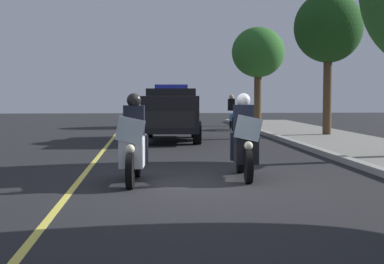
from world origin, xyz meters
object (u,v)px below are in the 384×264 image
cyclist_background (231,112)px  tree_behind_suv (258,53)px  police_motorcycle_lead_left (133,146)px  police_motorcycle_lead_right (244,143)px  police_suv (171,111)px  tree_far_back (328,28)px

cyclist_background → tree_behind_suv: tree_behind_suv is taller
cyclist_background → police_motorcycle_lead_left: bearing=-15.0°
police_motorcycle_lead_right → police_suv: 9.41m
police_motorcycle_lead_left → police_suv: (-9.80, 1.13, 0.37)m
police_motorcycle_lead_left → cyclist_background: (-15.69, 4.22, 0.14)m
tree_behind_suv → police_suv: bearing=-27.9°
cyclist_background → tree_far_back: size_ratio=0.31×
tree_far_back → police_suv: bearing=-78.0°
police_motorcycle_lead_left → police_suv: police_suv is taller
police_suv → cyclist_background: bearing=152.3°
police_suv → cyclist_background: police_suv is taller
tree_behind_suv → police_motorcycle_lead_right: bearing=-11.9°
police_motorcycle_lead_left → tree_behind_suv: size_ratio=0.41×
police_suv → tree_behind_suv: tree_behind_suv is taller
police_motorcycle_lead_right → police_suv: bearing=-173.3°
police_motorcycle_lead_right → cyclist_background: size_ratio=1.22×
police_suv → police_motorcycle_lead_right: bearing=6.7°
police_motorcycle_lead_right → police_motorcycle_lead_left: bearing=-78.4°
police_suv → tree_behind_suv: size_ratio=0.96×
police_motorcycle_lead_right → cyclist_background: 15.36m
police_motorcycle_lead_left → police_motorcycle_lead_right: bearing=101.6°
cyclist_background → tree_far_back: 6.53m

